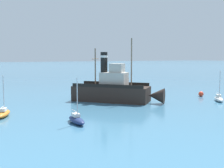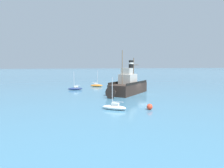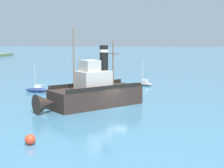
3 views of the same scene
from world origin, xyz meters
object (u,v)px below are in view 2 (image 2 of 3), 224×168
Objects in this scene: sailboat_navy at (75,88)px; sailboat_white at (114,107)px; old_tugboat at (128,86)px; sailboat_grey at (123,83)px; sailboat_orange at (97,85)px; mooring_buoy at (150,107)px.

sailboat_white is at bearing -170.51° from sailboat_navy.
old_tugboat is 2.58× the size of sailboat_navy.
sailboat_grey is at bearing -14.72° from old_tugboat.
sailboat_grey is 1.00× the size of sailboat_orange.
sailboat_navy is 9.64m from sailboat_orange.
sailboat_grey is at bearing -69.71° from sailboat_orange.
sailboat_white is (-25.18, -4.21, 0.00)m from sailboat_navy.
mooring_buoy is (-16.20, 1.87, -1.39)m from old_tugboat.
sailboat_orange and sailboat_white have the same top height.
sailboat_grey is 10.46m from sailboat_orange.
sailboat_orange is at bearing 4.38° from mooring_buoy.
sailboat_white is (-14.98, 7.10, -1.40)m from old_tugboat.
mooring_buoy is (-1.22, -5.22, 0.02)m from sailboat_white.
old_tugboat is 2.58× the size of sailboat_orange.
sailboat_navy is 1.00× the size of sailboat_white.
sailboat_orange is (6.74, -6.90, 0.00)m from sailboat_navy.
sailboat_grey is 5.51× the size of mooring_buoy.
sailboat_orange is at bearing -4.81° from sailboat_white.
sailboat_white is at bearing 160.62° from sailboat_grey.
sailboat_orange is 33.24m from mooring_buoy.
sailboat_grey is (20.56, -5.40, -1.40)m from old_tugboat.
sailboat_navy and sailboat_orange have the same top height.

